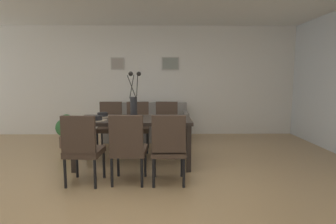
# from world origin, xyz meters

# --- Properties ---
(ground_plane) EXTENTS (9.00, 9.00, 0.00)m
(ground_plane) POSITION_xyz_m (0.00, 0.00, 0.00)
(ground_plane) COLOR tan
(back_wall_panel) EXTENTS (9.00, 0.10, 2.60)m
(back_wall_panel) POSITION_xyz_m (0.00, 3.25, 1.30)
(back_wall_panel) COLOR white
(back_wall_panel) RESTS_ON ground
(dining_table) EXTENTS (1.80, 0.90, 0.74)m
(dining_table) POSITION_xyz_m (-0.02, 0.88, 0.66)
(dining_table) COLOR black
(dining_table) RESTS_ON ground
(dining_chair_near_left) EXTENTS (0.47, 0.47, 0.92)m
(dining_chair_near_left) POSITION_xyz_m (-0.58, 0.01, 0.51)
(dining_chair_near_left) COLOR #3D2D23
(dining_chair_near_left) RESTS_ON ground
(dining_chair_near_right) EXTENTS (0.45, 0.45, 0.92)m
(dining_chair_near_right) POSITION_xyz_m (-0.57, 1.74, 0.51)
(dining_chair_near_right) COLOR #3D2D23
(dining_chair_near_right) RESTS_ON ground
(dining_chair_far_left) EXTENTS (0.46, 0.46, 0.92)m
(dining_chair_far_left) POSITION_xyz_m (-0.01, 0.04, 0.51)
(dining_chair_far_left) COLOR #3D2D23
(dining_chair_far_left) RESTS_ON ground
(dining_chair_far_right) EXTENTS (0.45, 0.45, 0.92)m
(dining_chair_far_right) POSITION_xyz_m (-0.05, 1.72, 0.51)
(dining_chair_far_right) COLOR #3D2D23
(dining_chair_far_right) RESTS_ON ground
(dining_chair_mid_left) EXTENTS (0.44, 0.44, 0.92)m
(dining_chair_mid_left) POSITION_xyz_m (0.52, 0.02, 0.51)
(dining_chair_mid_left) COLOR #3D2D23
(dining_chair_mid_left) RESTS_ON ground
(dining_chair_mid_right) EXTENTS (0.47, 0.47, 0.92)m
(dining_chair_mid_right) POSITION_xyz_m (0.50, 1.72, 0.51)
(dining_chair_mid_right) COLOR #3D2D23
(dining_chair_mid_right) RESTS_ON ground
(centerpiece_vase) EXTENTS (0.21, 0.23, 0.73)m
(centerpiece_vase) POSITION_xyz_m (-0.02, 0.89, 1.02)
(centerpiece_vase) COLOR #232326
(centerpiece_vase) RESTS_ON dining_table
(placemat_near_left) EXTENTS (0.32, 0.32, 0.01)m
(placemat_near_left) POSITION_xyz_m (-0.56, 0.68, 0.74)
(placemat_near_left) COLOR #7F705B
(placemat_near_left) RESTS_ON dining_table
(bowl_near_left) EXTENTS (0.17, 0.17, 0.07)m
(bowl_near_left) POSITION_xyz_m (-0.56, 0.68, 0.78)
(bowl_near_left) COLOR black
(bowl_near_left) RESTS_ON dining_table
(placemat_near_right) EXTENTS (0.32, 0.32, 0.01)m
(placemat_near_right) POSITION_xyz_m (-0.56, 1.09, 0.74)
(placemat_near_right) COLOR #7F705B
(placemat_near_right) RESTS_ON dining_table
(bowl_near_right) EXTENTS (0.17, 0.17, 0.07)m
(bowl_near_right) POSITION_xyz_m (-0.56, 1.09, 0.78)
(bowl_near_right) COLOR black
(bowl_near_right) RESTS_ON dining_table
(sofa) EXTENTS (1.82, 0.84, 0.80)m
(sofa) POSITION_xyz_m (0.08, 2.70, 0.28)
(sofa) COLOR gray
(sofa) RESTS_ON ground
(framed_picture_left) EXTENTS (0.32, 0.03, 0.29)m
(framed_picture_left) POSITION_xyz_m (-0.65, 3.18, 1.72)
(framed_picture_left) COLOR #B2ADA3
(framed_picture_center) EXTENTS (0.41, 0.03, 0.31)m
(framed_picture_center) POSITION_xyz_m (0.61, 3.18, 1.72)
(framed_picture_center) COLOR #B2ADA3
(potted_plant) EXTENTS (0.36, 0.36, 0.67)m
(potted_plant) POSITION_xyz_m (-1.50, 1.93, 0.37)
(potted_plant) COLOR brown
(potted_plant) RESTS_ON ground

